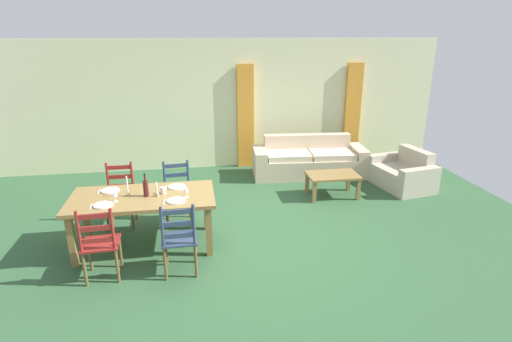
% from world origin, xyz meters
% --- Properties ---
extents(ground_plane, '(9.60, 9.60, 0.02)m').
position_xyz_m(ground_plane, '(0.00, 0.00, -0.01)').
color(ground_plane, '#305734').
extents(wall_far, '(9.60, 0.16, 2.70)m').
position_xyz_m(wall_far, '(0.00, 3.30, 1.35)').
color(wall_far, beige).
rests_on(wall_far, ground_plane).
extents(curtain_panel_left, '(0.35, 0.08, 2.20)m').
position_xyz_m(curtain_panel_left, '(0.55, 3.16, 1.10)').
color(curtain_panel_left, orange).
rests_on(curtain_panel_left, ground_plane).
extents(curtain_panel_right, '(0.35, 0.08, 2.20)m').
position_xyz_m(curtain_panel_right, '(2.95, 3.16, 1.10)').
color(curtain_panel_right, orange).
rests_on(curtain_panel_right, ground_plane).
extents(dining_table, '(1.90, 0.96, 0.75)m').
position_xyz_m(dining_table, '(-1.30, -0.15, 0.66)').
color(dining_table, olive).
rests_on(dining_table, ground_plane).
extents(dining_chair_near_left, '(0.44, 0.42, 0.96)m').
position_xyz_m(dining_chair_near_left, '(-1.73, -0.88, 0.48)').
color(dining_chair_near_left, maroon).
rests_on(dining_chair_near_left, ground_plane).
extents(dining_chair_near_right, '(0.43, 0.41, 0.96)m').
position_xyz_m(dining_chair_near_right, '(-0.81, -0.91, 0.48)').
color(dining_chair_near_right, '#303F59').
rests_on(dining_chair_near_right, ground_plane).
extents(dining_chair_far_left, '(0.42, 0.40, 0.96)m').
position_xyz_m(dining_chair_far_left, '(-1.72, 0.63, 0.48)').
color(dining_chair_far_left, maroon).
rests_on(dining_chair_far_left, ground_plane).
extents(dining_chair_far_right, '(0.44, 0.43, 0.96)m').
position_xyz_m(dining_chair_far_right, '(-0.86, 0.57, 0.48)').
color(dining_chair_far_right, navy).
rests_on(dining_chair_far_right, ground_plane).
extents(dinner_plate_near_left, '(0.24, 0.24, 0.02)m').
position_xyz_m(dinner_plate_near_left, '(-1.75, -0.40, 0.76)').
color(dinner_plate_near_left, white).
rests_on(dinner_plate_near_left, dining_table).
extents(fork_near_left, '(0.03, 0.17, 0.01)m').
position_xyz_m(fork_near_left, '(-1.90, -0.40, 0.75)').
color(fork_near_left, silver).
rests_on(fork_near_left, dining_table).
extents(dinner_plate_near_right, '(0.24, 0.24, 0.02)m').
position_xyz_m(dinner_plate_near_right, '(-0.85, -0.40, 0.76)').
color(dinner_plate_near_right, white).
rests_on(dinner_plate_near_right, dining_table).
extents(fork_near_right, '(0.02, 0.17, 0.01)m').
position_xyz_m(fork_near_right, '(-1.00, -0.40, 0.75)').
color(fork_near_right, silver).
rests_on(fork_near_right, dining_table).
extents(dinner_plate_far_left, '(0.24, 0.24, 0.02)m').
position_xyz_m(dinner_plate_far_left, '(-1.75, 0.10, 0.76)').
color(dinner_plate_far_left, white).
rests_on(dinner_plate_far_left, dining_table).
extents(fork_far_left, '(0.02, 0.17, 0.01)m').
position_xyz_m(fork_far_left, '(-1.90, 0.10, 0.75)').
color(fork_far_left, silver).
rests_on(fork_far_left, dining_table).
extents(dinner_plate_far_right, '(0.24, 0.24, 0.02)m').
position_xyz_m(dinner_plate_far_right, '(-0.85, 0.10, 0.76)').
color(dinner_plate_far_right, white).
rests_on(dinner_plate_far_right, dining_table).
extents(fork_far_right, '(0.03, 0.17, 0.01)m').
position_xyz_m(fork_far_right, '(-1.00, 0.10, 0.75)').
color(fork_far_right, silver).
rests_on(fork_far_right, dining_table).
extents(wine_bottle, '(0.07, 0.07, 0.32)m').
position_xyz_m(wine_bottle, '(-1.24, -0.17, 0.87)').
color(wine_bottle, '#471919').
rests_on(wine_bottle, dining_table).
extents(wine_glass_near_left, '(0.06, 0.06, 0.16)m').
position_xyz_m(wine_glass_near_left, '(-1.61, -0.29, 0.86)').
color(wine_glass_near_left, white).
rests_on(wine_glass_near_left, dining_table).
extents(wine_glass_near_right, '(0.06, 0.06, 0.16)m').
position_xyz_m(wine_glass_near_right, '(-0.71, -0.29, 0.86)').
color(wine_glass_near_right, white).
rests_on(wine_glass_near_right, dining_table).
extents(coffee_cup_primary, '(0.07, 0.07, 0.09)m').
position_xyz_m(coffee_cup_primary, '(-1.02, -0.11, 0.80)').
color(coffee_cup_primary, beige).
rests_on(coffee_cup_primary, dining_table).
extents(candle_tall, '(0.05, 0.05, 0.28)m').
position_xyz_m(candle_tall, '(-1.48, -0.13, 0.83)').
color(candle_tall, '#998C66').
rests_on(candle_tall, dining_table).
extents(candle_short, '(0.05, 0.05, 0.20)m').
position_xyz_m(candle_short, '(-1.10, -0.19, 0.80)').
color(candle_short, '#998C66').
rests_on(candle_short, dining_table).
extents(couch, '(2.33, 0.97, 0.80)m').
position_xyz_m(couch, '(1.75, 2.39, 0.29)').
color(couch, beige).
rests_on(couch, ground_plane).
extents(coffee_table, '(0.90, 0.56, 0.42)m').
position_xyz_m(coffee_table, '(1.84, 1.17, 0.36)').
color(coffee_table, olive).
rests_on(coffee_table, ground_plane).
extents(armchair_upholstered, '(0.99, 1.28, 0.72)m').
position_xyz_m(armchair_upholstered, '(3.36, 1.44, 0.25)').
color(armchair_upholstered, '#B7AC95').
rests_on(armchair_upholstered, ground_plane).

